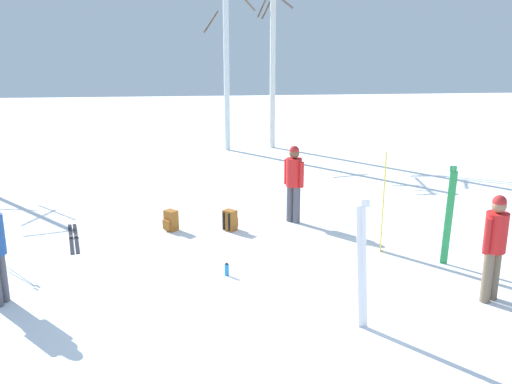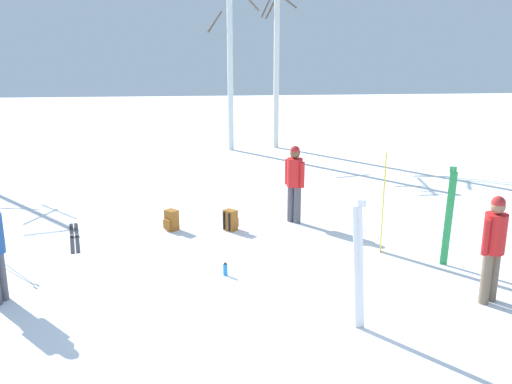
{
  "view_description": "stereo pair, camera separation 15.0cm",
  "coord_description": "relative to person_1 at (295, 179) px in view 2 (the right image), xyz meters",
  "views": [
    {
      "loc": [
        -0.88,
        -8.13,
        4.06
      ],
      "look_at": [
        0.18,
        2.73,
        1.0
      ],
      "focal_mm": 40.07,
      "sensor_mm": 36.0,
      "label": 1
    },
    {
      "loc": [
        -0.73,
        -8.14,
        4.06
      ],
      "look_at": [
        0.18,
        2.73,
        1.0
      ],
      "focal_mm": 40.07,
      "sensor_mm": 36.0,
      "label": 2
    }
  ],
  "objects": [
    {
      "name": "ski_pair_planted_0",
      "position": [
        0.19,
        -4.74,
        -0.04
      ],
      "size": [
        0.25,
        0.04,
        1.9
      ],
      "color": "white",
      "rests_on": "ground_plane"
    },
    {
      "name": "birch_tree_2",
      "position": [
        -1.07,
        8.18,
        2.42
      ],
      "size": [
        1.81,
        1.79,
        6.65
      ],
      "color": "silver",
      "rests_on": "ground_plane"
    },
    {
      "name": "ski_poles_1",
      "position": [
        0.12,
        0.79,
        -0.18
      ],
      "size": [
        0.07,
        0.26,
        1.51
      ],
      "color": "#B2B2BC",
      "rests_on": "ground_plane"
    },
    {
      "name": "person_2",
      "position": [
        2.44,
        -4.11,
        0.0
      ],
      "size": [
        0.47,
        0.34,
        1.72
      ],
      "color": "#72604C",
      "rests_on": "ground_plane"
    },
    {
      "name": "ski_pair_planted_1",
      "position": [
        1.4,
        -1.89,
        -0.01
      ],
      "size": [
        0.08,
        0.15,
        1.95
      ],
      "color": "yellow",
      "rests_on": "ground_plane"
    },
    {
      "name": "birch_tree_3",
      "position": [
        0.59,
        8.51,
        2.61
      ],
      "size": [
        1.39,
        1.46,
        6.77
      ],
      "color": "silver",
      "rests_on": "ground_plane"
    },
    {
      "name": "person_1",
      "position": [
        0.0,
        0.0,
        0.0
      ],
      "size": [
        0.38,
        0.41,
        1.72
      ],
      "color": "#4C4C56",
      "rests_on": "ground_plane"
    },
    {
      "name": "ground_plane",
      "position": [
        -1.11,
        -3.76,
        -0.98
      ],
      "size": [
        60.0,
        60.0,
        0.0
      ],
      "primitive_type": "plane",
      "color": "white"
    },
    {
      "name": "backpack_0",
      "position": [
        -1.42,
        -0.41,
        -0.77
      ],
      "size": [
        0.34,
        0.35,
        0.44
      ],
      "color": "#99591E",
      "rests_on": "ground_plane"
    },
    {
      "name": "ski_pair_planted_2",
      "position": [
        2.36,
        -2.62,
        -0.07
      ],
      "size": [
        0.17,
        0.07,
        1.82
      ],
      "color": "green",
      "rests_on": "ground_plane"
    },
    {
      "name": "backpack_2",
      "position": [
        -2.67,
        -0.32,
        -0.77
      ],
      "size": [
        0.35,
        0.34,
        0.44
      ],
      "color": "#99591E",
      "rests_on": "ground_plane"
    },
    {
      "name": "ski_pair_lying_0",
      "position": [
        -4.64,
        -0.63,
        -0.97
      ],
      "size": [
        0.6,
        1.82,
        0.05
      ],
      "color": "black",
      "rests_on": "ground_plane"
    },
    {
      "name": "water_bottle_0",
      "position": [
        -1.6,
        -2.76,
        -0.87
      ],
      "size": [
        0.08,
        0.08,
        0.23
      ],
      "color": "#1E72BF",
      "rests_on": "ground_plane"
    }
  ]
}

